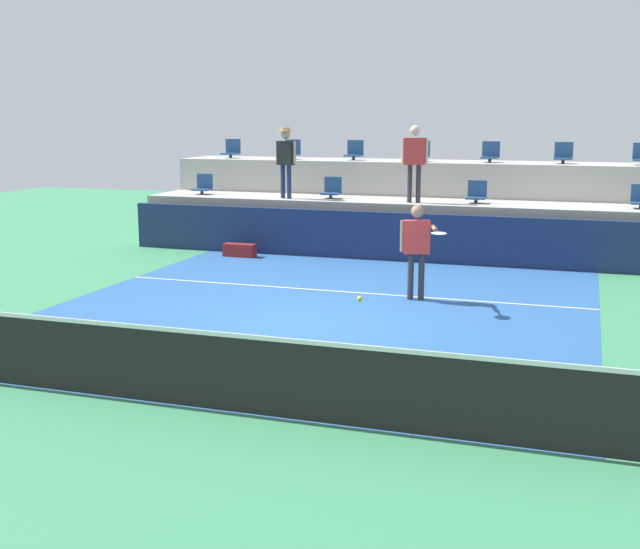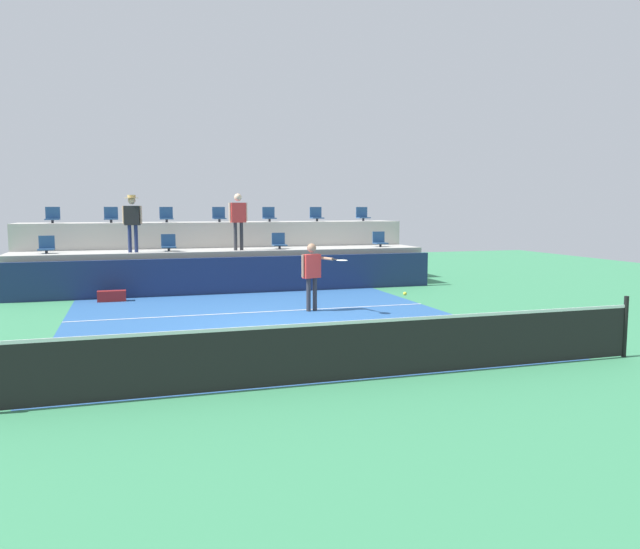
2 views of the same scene
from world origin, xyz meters
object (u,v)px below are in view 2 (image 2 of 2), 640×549
Objects in this scene: stadium_chair_upper_left at (111,216)px; stadium_chair_upper_right at (316,215)px; tennis_ball at (405,294)px; stadium_chair_lower_far_right at (380,240)px; stadium_chair_lower_far_left at (47,246)px; stadium_chair_upper_far_right at (363,215)px; stadium_chair_upper_center at (219,216)px; stadium_chair_upper_mid_right at (269,216)px; spectator_in_grey at (238,216)px; stadium_chair_upper_mid_left at (166,216)px; tennis_player at (313,270)px; equipment_bag at (112,296)px; stadium_chair_lower_right at (279,242)px; stadium_chair_upper_far_left at (53,216)px; spectator_with_hat at (132,217)px; stadium_chair_lower_left at (169,244)px.

stadium_chair_upper_left and stadium_chair_upper_right have the same top height.
stadium_chair_lower_far_right is at bearing 69.64° from tennis_ball.
stadium_chair_lower_far_left is 1.00× the size of stadium_chair_upper_far_right.
stadium_chair_lower_far_right is 1.00× the size of stadium_chair_upper_far_right.
stadium_chair_upper_center and stadium_chair_upper_mid_right have the same top height.
spectator_in_grey reaches higher than stadium_chair_upper_center.
stadium_chair_upper_mid_left is 0.30× the size of tennis_player.
equipment_bag is (-4.87, 3.21, -0.89)m from tennis_player.
stadium_chair_lower_far_left is at bearing 176.11° from spectator_in_grey.
stadium_chair_upper_left is (-5.26, 1.80, 0.85)m from stadium_chair_lower_right.
spectator_with_hat reaches higher than stadium_chair_upper_far_left.
tennis_player is 0.99× the size of spectator_with_hat.
stadium_chair_lower_far_left is at bearing 142.96° from tennis_player.
stadium_chair_upper_far_left reaches higher than tennis_player.
stadium_chair_lower_far_right is at bearing 0.00° from stadium_chair_lower_left.
stadium_chair_upper_far_left and stadium_chair_upper_center have the same top height.
stadium_chair_upper_far_right is at bearing 14.08° from stadium_chair_lower_left.
tennis_player is (1.35, -6.85, -1.27)m from stadium_chair_upper_center.
stadium_chair_upper_mid_right is 5.16m from spectator_with_hat.
stadium_chair_upper_far_left is 1.00× the size of stadium_chair_upper_far_right.
stadium_chair_upper_mid_right is 0.29× the size of spectator_in_grey.
stadium_chair_lower_far_right is 0.30× the size of spectator_with_hat.
stadium_chair_upper_center reaches higher than tennis_player.
stadium_chair_upper_mid_left is at bearing 152.66° from stadium_chair_lower_right.
stadium_chair_upper_mid_right is at bearing 152.81° from stadium_chair_lower_far_right.
stadium_chair_lower_left is at bearing 0.00° from stadium_chair_lower_far_left.
stadium_chair_upper_center is 5.51m from equipment_bag.
stadium_chair_lower_far_right is 10.50m from tennis_ball.
stadium_chair_upper_mid_right is (7.11, 0.00, 0.00)m from stadium_chair_upper_far_left.
stadium_chair_upper_right is 0.29× the size of spectator_in_grey.
stadium_chair_lower_far_right is 8.23m from spectator_with_hat.
stadium_chair_lower_right is at bearing 0.00° from stadium_chair_lower_left.
stadium_chair_upper_right reaches higher than stadium_chair_lower_far_left.
stadium_chair_lower_far_right is 9.09m from equipment_bag.
stadium_chair_upper_mid_left reaches higher than tennis_player.
stadium_chair_upper_left and stadium_chair_upper_mid_right have the same top height.
spectator_in_grey is at bearing -46.47° from stadium_chair_upper_mid_left.
stadium_chair_upper_far_right is at bearing 0.00° from stadium_chair_upper_left.
tennis_ball is at bearing -107.69° from stadium_chair_upper_far_right.
stadium_chair_upper_center is 7.65× the size of tennis_ball.
stadium_chair_lower_left is (3.51, 0.00, 0.00)m from stadium_chair_lower_far_left.
stadium_chair_upper_far_right is at bearing 0.00° from stadium_chair_upper_mid_left.
stadium_chair_upper_far_left is 0.30× the size of spectator_with_hat.
stadium_chair_upper_mid_right and stadium_chair_upper_right have the same top height.
stadium_chair_lower_left is 4.03m from stadium_chair_upper_far_left.
stadium_chair_upper_mid_left is 0.30× the size of spectator_with_hat.
stadium_chair_lower_far_left is 1.00× the size of stadium_chair_lower_right.
stadium_chair_lower_far_right is 7.33m from stadium_chair_upper_mid_left.
spectator_with_hat is (-2.90, -2.18, -0.01)m from stadium_chair_upper_center.
stadium_chair_lower_left is 1.00× the size of stadium_chair_upper_left.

